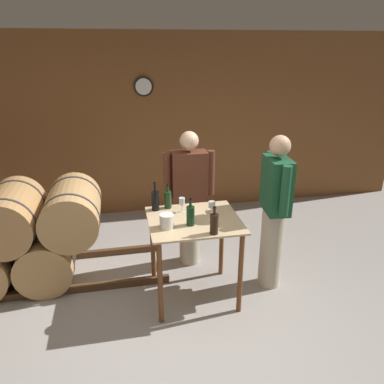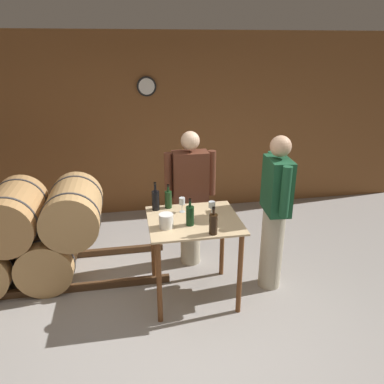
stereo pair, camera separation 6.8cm
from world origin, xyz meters
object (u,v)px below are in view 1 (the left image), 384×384
wine_bottle_far_left (155,200)px  wine_glass_near_left (182,202)px  wine_bottle_left (168,199)px  wine_bottle_right (214,223)px  wine_glass_near_center (212,205)px  person_host (274,211)px  ice_bucket (167,221)px  wine_bottle_center (190,215)px  person_visitor_with_scarf (189,197)px

wine_bottle_far_left → wine_glass_near_left: wine_bottle_far_left is taller
wine_bottle_left → wine_bottle_right: bearing=-63.3°
wine_glass_near_center → person_host: person_host is taller
ice_bucket → wine_glass_near_center: bearing=22.1°
wine_bottle_far_left → wine_glass_near_left: bearing=-21.3°
wine_bottle_center → wine_bottle_right: wine_bottle_center is taller
wine_bottle_left → wine_bottle_right: wine_bottle_right is taller
wine_bottle_right → person_host: person_host is taller
wine_bottle_left → wine_glass_near_left: (0.13, -0.13, 0.01)m
wine_bottle_center → wine_glass_near_center: bearing=35.9°
person_host → wine_bottle_far_left: bearing=168.0°
wine_bottle_left → wine_bottle_center: (0.15, -0.44, 0.00)m
wine_glass_near_center → wine_bottle_left: bearing=148.1°
wine_bottle_center → wine_glass_near_left: size_ratio=1.72×
wine_glass_near_left → ice_bucket: bearing=-121.9°
wine_bottle_center → wine_bottle_right: bearing=-50.7°
ice_bucket → wine_bottle_far_left: bearing=98.1°
wine_glass_near_center → wine_bottle_center: bearing=-144.1°
ice_bucket → wine_bottle_center: bearing=3.0°
wine_bottle_right → wine_glass_near_left: size_ratio=1.70×
wine_glass_near_left → wine_glass_near_center: size_ratio=1.09×
wine_bottle_far_left → ice_bucket: bearing=-81.9°
wine_bottle_center → person_visitor_with_scarf: size_ratio=0.16×
wine_bottle_center → person_host: person_host is taller
wine_bottle_right → wine_glass_near_left: (-0.20, 0.52, 0.01)m
person_host → person_visitor_with_scarf: size_ratio=1.04×
wine_bottle_left → wine_bottle_far_left: bearing=-168.0°
wine_bottle_left → ice_bucket: bearing=-99.4°
wine_bottle_left → wine_glass_near_center: (0.41, -0.25, 0.01)m
person_host → person_visitor_with_scarf: person_host is taller
wine_glass_near_left → wine_bottle_center: bearing=-84.9°
wine_bottle_right → wine_glass_near_center: wine_bottle_right is taller
wine_bottle_right → wine_glass_near_center: size_ratio=1.85×
person_host → person_visitor_with_scarf: 1.00m
wine_bottle_far_left → wine_bottle_center: bearing=-54.9°
person_host → ice_bucket: bearing=-171.8°
person_visitor_with_scarf → person_host: bearing=-39.3°
wine_bottle_left → wine_bottle_right: size_ratio=0.97×
wine_bottle_far_left → person_visitor_with_scarf: person_visitor_with_scarf is taller
wine_bottle_center → wine_glass_near_left: (-0.03, 0.31, 0.01)m
wine_bottle_center → wine_glass_near_left: bearing=95.1°
wine_bottle_far_left → wine_bottle_center: wine_bottle_far_left is taller
person_visitor_with_scarf → wine_glass_near_left: bearing=-109.5°
wine_bottle_left → wine_glass_near_center: wine_bottle_left is taller
wine_glass_near_left → person_visitor_with_scarf: (0.17, 0.48, -0.15)m
wine_glass_near_center → person_host: (0.66, -0.03, -0.11)m
wine_bottle_center → wine_glass_near_center: (0.26, 0.18, 0.01)m
wine_glass_near_center → person_host: size_ratio=0.08×
wine_bottle_far_left → ice_bucket: size_ratio=2.24×
wine_glass_near_center → person_host: bearing=-2.7°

